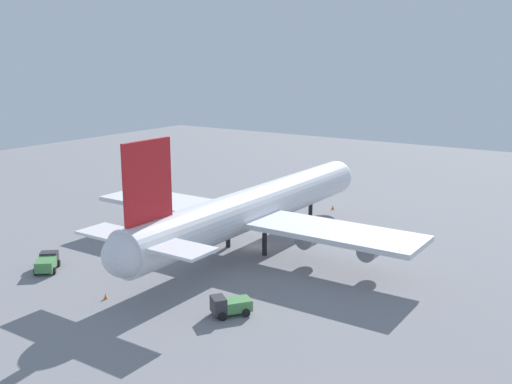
{
  "coord_description": "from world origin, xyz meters",
  "views": [
    {
      "loc": [
        -69.83,
        -46.86,
        27.75
      ],
      "look_at": [
        0.0,
        0.0,
        8.39
      ],
      "focal_mm": 41.11,
      "sensor_mm": 36.0,
      "label": 1
    }
  ],
  "objects_px": {
    "pushback_tractor": "(47,262)",
    "cargo_loader": "(230,305)",
    "cargo_airplane": "(255,207)",
    "safety_cone_tail": "(106,296)",
    "baggage_tug": "(165,215)",
    "safety_cone_nose": "(333,207)"
  },
  "relations": [
    {
      "from": "cargo_airplane",
      "to": "pushback_tractor",
      "type": "xyz_separation_m",
      "value": [
        -23.76,
        17.45,
        -4.95
      ]
    },
    {
      "from": "cargo_airplane",
      "to": "safety_cone_tail",
      "type": "xyz_separation_m",
      "value": [
        -26.05,
        3.69,
        -5.76
      ]
    },
    {
      "from": "baggage_tug",
      "to": "safety_cone_nose",
      "type": "relative_size",
      "value": 6.31
    },
    {
      "from": "pushback_tractor",
      "to": "cargo_loader",
      "type": "bearing_deg",
      "value": -85.18
    },
    {
      "from": "cargo_loader",
      "to": "cargo_airplane",
      "type": "bearing_deg",
      "value": 27.27
    },
    {
      "from": "safety_cone_nose",
      "to": "safety_cone_tail",
      "type": "bearing_deg",
      "value": 176.33
    },
    {
      "from": "cargo_airplane",
      "to": "pushback_tractor",
      "type": "relative_size",
      "value": 11.49
    },
    {
      "from": "pushback_tractor",
      "to": "safety_cone_tail",
      "type": "height_order",
      "value": "pushback_tractor"
    },
    {
      "from": "safety_cone_nose",
      "to": "safety_cone_tail",
      "type": "height_order",
      "value": "safety_cone_nose"
    },
    {
      "from": "pushback_tractor",
      "to": "safety_cone_tail",
      "type": "relative_size",
      "value": 7.64
    },
    {
      "from": "cargo_loader",
      "to": "safety_cone_nose",
      "type": "height_order",
      "value": "cargo_loader"
    },
    {
      "from": "pushback_tractor",
      "to": "safety_cone_nose",
      "type": "distance_m",
      "value": 53.15
    },
    {
      "from": "cargo_airplane",
      "to": "safety_cone_tail",
      "type": "bearing_deg",
      "value": 171.94
    },
    {
      "from": "cargo_airplane",
      "to": "cargo_loader",
      "type": "relative_size",
      "value": 12.26
    },
    {
      "from": "baggage_tug",
      "to": "safety_cone_tail",
      "type": "bearing_deg",
      "value": -149.44
    },
    {
      "from": "safety_cone_nose",
      "to": "safety_cone_tail",
      "type": "relative_size",
      "value": 1.15
    },
    {
      "from": "cargo_loader",
      "to": "safety_cone_tail",
      "type": "distance_m",
      "value": 15.44
    },
    {
      "from": "baggage_tug",
      "to": "safety_cone_tail",
      "type": "distance_m",
      "value": 33.81
    },
    {
      "from": "baggage_tug",
      "to": "safety_cone_nose",
      "type": "xyz_separation_m",
      "value": [
        23.49,
        -20.56,
        -0.68
      ]
    },
    {
      "from": "pushback_tractor",
      "to": "safety_cone_tail",
      "type": "distance_m",
      "value": 13.97
    },
    {
      "from": "cargo_loader",
      "to": "baggage_tug",
      "type": "relative_size",
      "value": 0.99
    },
    {
      "from": "cargo_airplane",
      "to": "safety_cone_tail",
      "type": "distance_m",
      "value": 26.93
    }
  ]
}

